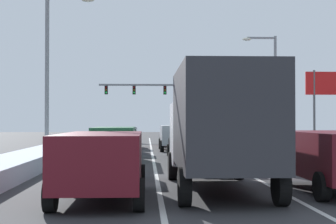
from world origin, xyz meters
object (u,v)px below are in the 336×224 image
sedan_gray_right_lane_second (280,150)px  street_lamp_left_mid (53,61)px  sedan_charcoal_right_lane_fifth (211,136)px  suv_green_right_lane_third (244,139)px  street_lamp_right_mid (271,81)px  roadside_sign_right (328,92)px  suv_silver_center_lane_fourth (175,135)px  sedan_navy_left_lane_fourth (123,141)px  suv_maroon_left_lane_nearest (102,159)px  sedan_charcoal_left_lane_fifth (126,138)px  traffic_light_gantry (177,95)px  box_truck_center_lane_nearest (218,124)px  suv_maroon_right_lane_nearest (335,155)px  sedan_gray_left_lane_second (110,154)px  suv_navy_right_lane_fourth (229,135)px  suv_green_left_lane_third (114,141)px  sedan_red_center_lane_fifth (173,136)px  sedan_tan_center_lane_second (198,150)px  street_lamp_right_far (242,93)px  sedan_black_center_lane_third (187,144)px

sedan_gray_right_lane_second → street_lamp_left_mid: bearing=147.1°
sedan_charcoal_right_lane_fifth → suv_green_right_lane_third: bearing=-89.7°
street_lamp_right_mid → roadside_sign_right: (3.09, -3.81, -1.05)m
sedan_charcoal_right_lane_fifth → suv_silver_center_lane_fourth: 7.44m
sedan_navy_left_lane_fourth → suv_maroon_left_lane_nearest: bearing=-89.0°
sedan_charcoal_left_lane_fifth → traffic_light_gantry: bearing=75.6°
sedan_charcoal_right_lane_fifth → traffic_light_gantry: 15.92m
suv_silver_center_lane_fourth → sedan_charcoal_left_lane_fifth: size_ratio=1.09×
suv_green_right_lane_third → roadside_sign_right: bearing=45.6°
sedan_gray_right_lane_second → suv_silver_center_lane_fourth: (-3.59, 13.05, 0.25)m
box_truck_center_lane_nearest → street_lamp_right_mid: street_lamp_right_mid is taller
sedan_navy_left_lane_fourth → traffic_light_gantry: (4.79, 25.02, 4.12)m
suv_maroon_right_lane_nearest → sedan_charcoal_left_lane_fifth: bearing=106.4°
sedan_gray_left_lane_second → suv_green_right_lane_third: bearing=52.3°
suv_navy_right_lane_fourth → suv_green_left_lane_third: 11.16m
suv_green_right_lane_third → street_lamp_right_mid: (4.26, 11.31, 4.05)m
suv_green_right_lane_third → street_lamp_right_mid: street_lamp_right_mid is taller
sedan_charcoal_right_lane_fifth → sedan_red_center_lane_fifth: bearing=-165.3°
street_lamp_right_mid → suv_green_left_lane_third: bearing=-129.5°
sedan_tan_center_lane_second → traffic_light_gantry: size_ratio=0.32×
suv_green_left_lane_third → street_lamp_right_far: (10.75, 23.46, 3.67)m
suv_green_right_lane_third → street_lamp_right_far: bearing=79.6°
box_truck_center_lane_nearest → suv_silver_center_lane_fourth: (-0.05, 19.86, -0.88)m
sedan_gray_right_lane_second → sedan_black_center_lane_third: bearing=118.6°
suv_green_left_lane_third → roadside_sign_right: roadside_sign_right is taller
suv_navy_right_lane_fourth → suv_maroon_left_lane_nearest: bearing=-107.7°
suv_silver_center_lane_fourth → box_truck_center_lane_nearest: bearing=-89.9°
sedan_gray_right_lane_second → sedan_navy_left_lane_fourth: 12.16m
traffic_light_gantry → box_truck_center_lane_nearest: bearing=-91.9°
sedan_charcoal_right_lane_fifth → suv_silver_center_lane_fourth: suv_silver_center_lane_fourth is taller
suv_silver_center_lane_fourth → traffic_light_gantry: traffic_light_gantry is taller
sedan_tan_center_lane_second → suv_green_left_lane_third: (-3.79, 3.53, 0.25)m
sedan_black_center_lane_third → sedan_red_center_lane_fifth: bearing=90.4°
sedan_black_center_lane_third → suv_green_left_lane_third: (-3.75, -2.09, 0.25)m
street_lamp_right_far → street_lamp_right_mid: bearing=-87.8°
sedan_charcoal_right_lane_fifth → sedan_tan_center_lane_second: 19.40m
suv_green_right_lane_third → suv_silver_center_lane_fourth: 7.53m
suv_silver_center_lane_fourth → street_lamp_right_far: (7.23, 14.50, 3.67)m
suv_navy_right_lane_fourth → suv_maroon_left_lane_nearest: size_ratio=1.00×
box_truck_center_lane_nearest → sedan_charcoal_left_lane_fifth: size_ratio=1.60×
box_truck_center_lane_nearest → street_lamp_right_far: bearing=78.2°
box_truck_center_lane_nearest → sedan_black_center_lane_third: bearing=89.3°
suv_maroon_left_lane_nearest → suv_green_left_lane_third: size_ratio=1.00×
box_truck_center_lane_nearest → sedan_gray_right_lane_second: bearing=62.5°
sedan_tan_center_lane_second → suv_green_left_lane_third: 5.19m
sedan_black_center_lane_third → traffic_light_gantry: traffic_light_gantry is taller
sedan_charcoal_left_lane_fifth → street_lamp_right_mid: (11.06, 1.57, 4.30)m
suv_silver_center_lane_fourth → street_lamp_right_far: 16.61m
sedan_charcoal_right_lane_fifth → sedan_navy_left_lane_fourth: (-6.65, -9.76, 0.00)m
sedan_black_center_lane_third → suv_maroon_left_lane_nearest: 14.71m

